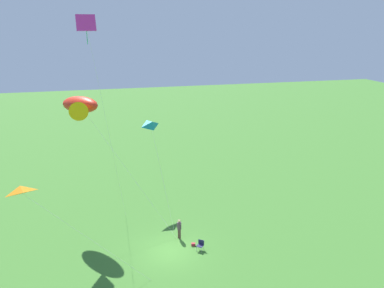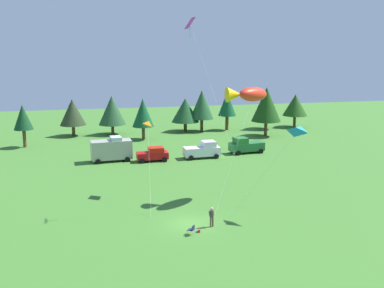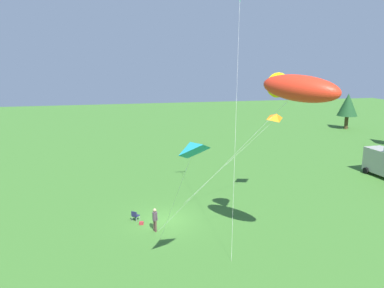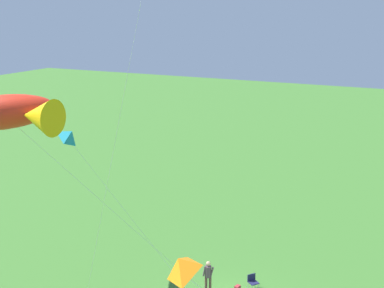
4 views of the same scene
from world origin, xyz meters
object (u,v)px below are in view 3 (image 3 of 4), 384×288
(backpack_on_grass, at_px, (141,223))
(kite_delta_orange, at_px, (276,117))
(folding_chair, at_px, (135,215))
(kite_large_fish, at_px, (296,88))
(person_kite_flyer, at_px, (155,218))
(kite_delta_teal, at_px, (190,148))

(backpack_on_grass, height_order, kite_delta_orange, kite_delta_orange)
(backpack_on_grass, bearing_deg, folding_chair, -149.25)
(kite_large_fish, relative_size, kite_delta_orange, 1.33)
(person_kite_flyer, distance_m, kite_large_fish, 13.26)
(kite_delta_teal, height_order, kite_delta_orange, kite_delta_teal)
(person_kite_flyer, distance_m, folding_chair, 2.47)
(folding_chair, bearing_deg, kite_delta_teal, -128.68)
(person_kite_flyer, distance_m, kite_delta_orange, 13.06)
(kite_large_fish, xyz_separation_m, kite_delta_orange, (-9.53, 3.43, -3.11))
(kite_large_fish, bearing_deg, person_kite_flyer, -127.94)
(folding_chair, relative_size, backpack_on_grass, 2.56)
(backpack_on_grass, distance_m, kite_delta_teal, 12.11)
(kite_large_fish, xyz_separation_m, kite_delta_teal, (2.06, -6.43, -2.60))
(person_kite_flyer, relative_size, folding_chair, 2.12)
(backpack_on_grass, distance_m, kite_delta_orange, 13.93)
(kite_delta_orange, bearing_deg, folding_chair, -81.54)
(backpack_on_grass, xyz_separation_m, kite_delta_teal, (9.10, 1.75, 7.79))
(person_kite_flyer, bearing_deg, backpack_on_grass, 103.68)
(kite_delta_teal, relative_size, kite_delta_orange, 0.98)
(backpack_on_grass, bearing_deg, kite_large_fish, 49.26)
(folding_chair, relative_size, kite_delta_orange, 0.10)
(folding_chair, distance_m, backpack_on_grass, 0.89)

